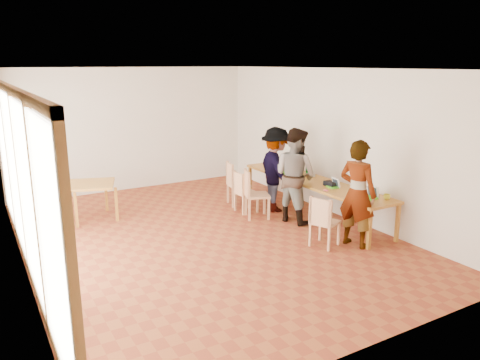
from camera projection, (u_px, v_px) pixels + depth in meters
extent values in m
plane|color=brown|center=(205.00, 237.00, 8.56)|extent=(8.00, 8.00, 0.00)
cube|color=beige|center=(133.00, 129.00, 11.55)|extent=(6.00, 0.10, 3.00)
cube|color=beige|center=(372.00, 221.00, 4.84)|extent=(6.00, 0.10, 3.00)
cube|color=beige|center=(334.00, 142.00, 9.66)|extent=(0.10, 8.00, 3.00)
cube|color=white|center=(19.00, 177.00, 6.75)|extent=(0.10, 8.00, 3.00)
cube|color=white|center=(202.00, 68.00, 7.83)|extent=(6.00, 8.00, 0.04)
cube|color=#A46E24|center=(313.00, 182.00, 9.61)|extent=(0.80, 4.00, 0.05)
cube|color=#A46E24|center=(369.00, 230.00, 7.91)|extent=(0.06, 0.06, 0.70)
cube|color=#A46E24|center=(250.00, 181.00, 11.16)|extent=(0.06, 0.06, 0.70)
cube|color=#A46E24|center=(397.00, 223.00, 8.24)|extent=(0.06, 0.06, 0.70)
cube|color=#A46E24|center=(274.00, 178.00, 11.50)|extent=(0.06, 0.06, 0.70)
cube|color=#A46E24|center=(91.00, 184.00, 9.39)|extent=(0.90, 0.90, 0.05)
cube|color=#A46E24|center=(76.00, 210.00, 8.96)|extent=(0.05, 0.05, 0.70)
cube|color=#A46E24|center=(68.00, 200.00, 9.61)|extent=(0.05, 0.05, 0.70)
cube|color=#A46E24|center=(116.00, 204.00, 9.34)|extent=(0.05, 0.05, 0.70)
cube|color=#A46E24|center=(106.00, 195.00, 9.99)|extent=(0.05, 0.05, 0.70)
cube|color=tan|center=(325.00, 222.00, 8.05)|extent=(0.55, 0.55, 0.04)
cube|color=tan|center=(320.00, 212.00, 7.85)|extent=(0.19, 0.40, 0.44)
cube|color=tan|center=(257.00, 195.00, 9.53)|extent=(0.60, 0.60, 0.04)
cube|color=tan|center=(247.00, 183.00, 9.43)|extent=(0.20, 0.45, 0.49)
cube|color=tan|center=(246.00, 193.00, 9.92)|extent=(0.41, 0.41, 0.04)
cube|color=tan|center=(239.00, 183.00, 9.77)|extent=(0.04, 0.41, 0.43)
cube|color=tan|center=(239.00, 185.00, 10.42)|extent=(0.53, 0.53, 0.04)
cube|color=tan|center=(230.00, 174.00, 10.30)|extent=(0.14, 0.45, 0.47)
cube|color=tan|center=(37.00, 198.00, 9.24)|extent=(0.68, 0.68, 0.05)
cube|color=tan|center=(46.00, 185.00, 9.14)|extent=(0.34, 0.40, 0.50)
imported|color=gray|center=(357.00, 194.00, 7.95)|extent=(0.62, 0.78, 1.87)
imported|color=gray|center=(295.00, 175.00, 9.24)|extent=(0.91, 1.06, 1.88)
imported|color=gray|center=(276.00, 170.00, 9.90)|extent=(0.88, 1.27, 1.80)
cube|color=#52C321|center=(369.00, 197.00, 8.34)|extent=(0.21, 0.29, 0.03)
cube|color=white|center=(373.00, 191.00, 8.37)|extent=(0.10, 0.26, 0.23)
cube|color=#52C321|center=(332.00, 187.00, 9.05)|extent=(0.18, 0.24, 0.02)
cube|color=white|center=(336.00, 182.00, 9.06)|extent=(0.08, 0.21, 0.19)
cube|color=#52C321|center=(285.00, 173.00, 10.24)|extent=(0.18, 0.24, 0.02)
cube|color=white|center=(289.00, 168.00, 10.25)|extent=(0.08, 0.21, 0.19)
imported|color=yellow|center=(387.00, 197.00, 8.26)|extent=(0.15, 0.15, 0.10)
cylinder|color=#106523|center=(307.00, 169.00, 9.96)|extent=(0.07, 0.07, 0.28)
cylinder|color=silver|center=(311.00, 175.00, 9.91)|extent=(0.07, 0.07, 0.09)
cylinder|color=white|center=(314.00, 175.00, 9.93)|extent=(0.08, 0.08, 0.06)
cube|color=#CB394F|center=(326.00, 190.00, 8.83)|extent=(0.05, 0.10, 0.01)
cube|color=black|center=(330.00, 184.00, 9.15)|extent=(0.16, 0.26, 0.09)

